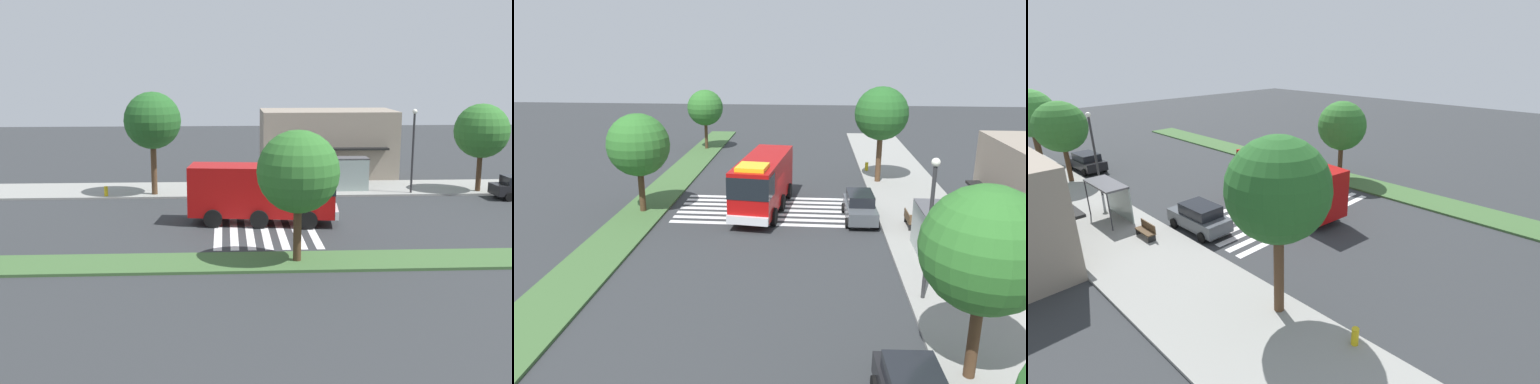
% 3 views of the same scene
% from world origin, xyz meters
% --- Properties ---
extents(ground_plane, '(120.00, 120.00, 0.00)m').
position_xyz_m(ground_plane, '(0.00, 0.00, 0.00)').
color(ground_plane, '#2D3033').
extents(sidewalk, '(60.00, 5.64, 0.14)m').
position_xyz_m(sidewalk, '(0.00, 9.67, 0.07)').
color(sidewalk, gray).
rests_on(sidewalk, ground_plane).
extents(median_strip, '(60.00, 3.00, 0.14)m').
position_xyz_m(median_strip, '(0.00, -8.35, 0.07)').
color(median_strip, '#3D6033').
rests_on(median_strip, ground_plane).
extents(crosswalk, '(5.85, 12.33, 0.01)m').
position_xyz_m(crosswalk, '(-0.58, 0.00, 0.01)').
color(crosswalk, silver).
rests_on(crosswalk, ground_plane).
extents(fire_truck, '(9.12, 3.55, 3.78)m').
position_xyz_m(fire_truck, '(-0.31, -0.58, 2.06)').
color(fire_truck, '#A50C0C').
rests_on(fire_truck, ground_plane).
extents(parked_car_west, '(4.33, 2.05, 1.74)m').
position_xyz_m(parked_car_west, '(0.84, 5.65, 0.89)').
color(parked_car_west, '#474C51').
rests_on(parked_car_west, ground_plane).
extents(bus_stop_shelter, '(3.50, 1.40, 2.46)m').
position_xyz_m(bus_stop_shelter, '(6.11, 8.49, 1.89)').
color(bus_stop_shelter, '#4C4C51').
rests_on(bus_stop_shelter, sidewalk).
extents(bench_near_shelter, '(1.60, 0.50, 0.90)m').
position_xyz_m(bench_near_shelter, '(2.11, 8.47, 0.59)').
color(bench_near_shelter, '#4C3823').
rests_on(bench_near_shelter, sidewalk).
extents(street_lamp, '(0.36, 0.36, 6.16)m').
position_xyz_m(street_lamp, '(10.88, 7.45, 3.77)').
color(street_lamp, '#2D2D30').
rests_on(street_lamp, sidewalk).
extents(sidewalk_tree_far_west, '(4.09, 4.09, 7.42)m').
position_xyz_m(sidewalk_tree_far_west, '(-8.01, 7.85, 5.48)').
color(sidewalk_tree_far_west, '#513823').
rests_on(sidewalk_tree_far_west, sidewalk).
extents(sidewalk_tree_center, '(4.01, 4.01, 6.51)m').
position_xyz_m(sidewalk_tree_center, '(16.07, 7.85, 4.63)').
color(sidewalk_tree_center, '#47301E').
rests_on(sidewalk_tree_center, sidewalk).
extents(median_tree_far_west, '(3.63, 3.63, 6.04)m').
position_xyz_m(median_tree_far_west, '(-19.56, -8.35, 4.35)').
color(median_tree_far_west, '#47301E').
rests_on(median_tree_far_west, median_strip).
extents(median_tree_west, '(3.97, 3.97, 6.35)m').
position_xyz_m(median_tree_west, '(0.60, -8.35, 4.49)').
color(median_tree_west, '#47301E').
rests_on(median_tree_west, median_strip).
extents(fire_hydrant, '(0.28, 0.28, 0.70)m').
position_xyz_m(fire_hydrant, '(-11.43, 7.35, 0.49)').
color(fire_hydrant, gold).
rests_on(fire_hydrant, sidewalk).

